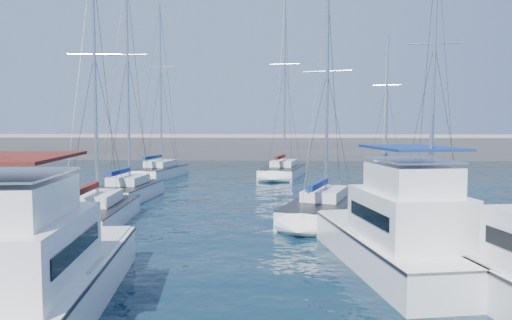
{
  "coord_description": "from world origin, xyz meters",
  "views": [
    {
      "loc": [
        -1.74,
        -17.41,
        5.05
      ],
      "look_at": [
        -2.92,
        9.96,
        3.0
      ],
      "focal_mm": 35.0,
      "sensor_mm": 36.0,
      "label": 1
    }
  ],
  "objects_px": {
    "sailboat_mid_d": "(433,207)",
    "motor_yacht_stbd_inner": "(398,237)",
    "sailboat_back_b": "(283,171)",
    "motor_yacht_port_inner": "(23,277)",
    "sailboat_mid_c": "(323,209)",
    "sailboat_mid_a": "(126,191)",
    "sailboat_mid_b": "(94,214)",
    "sailboat_back_a": "(159,171)",
    "sailboat_back_c": "(385,169)"
  },
  "relations": [
    {
      "from": "sailboat_mid_d",
      "to": "motor_yacht_stbd_inner",
      "type": "bearing_deg",
      "value": -107.84
    },
    {
      "from": "motor_yacht_stbd_inner",
      "to": "sailboat_back_b",
      "type": "bearing_deg",
      "value": 86.86
    },
    {
      "from": "motor_yacht_port_inner",
      "to": "sailboat_mid_d",
      "type": "bearing_deg",
      "value": 37.96
    },
    {
      "from": "sailboat_back_b",
      "to": "sailboat_mid_c",
      "type": "bearing_deg",
      "value": -73.11
    },
    {
      "from": "sailboat_mid_d",
      "to": "sailboat_back_b",
      "type": "xyz_separation_m",
      "value": [
        -7.86,
        19.68,
        0.03
      ]
    },
    {
      "from": "motor_yacht_port_inner",
      "to": "sailboat_mid_a",
      "type": "xyz_separation_m",
      "value": [
        -3.51,
        20.11,
        -0.59
      ]
    },
    {
      "from": "sailboat_mid_a",
      "to": "sailboat_back_b",
      "type": "height_order",
      "value": "sailboat_back_b"
    },
    {
      "from": "sailboat_mid_b",
      "to": "sailboat_back_b",
      "type": "relative_size",
      "value": 0.8
    },
    {
      "from": "motor_yacht_stbd_inner",
      "to": "sailboat_mid_b",
      "type": "xyz_separation_m",
      "value": [
        -13.25,
        7.1,
        -0.62
      ]
    },
    {
      "from": "motor_yacht_stbd_inner",
      "to": "sailboat_mid_a",
      "type": "height_order",
      "value": "sailboat_mid_a"
    },
    {
      "from": "sailboat_back_a",
      "to": "motor_yacht_port_inner",
      "type": "bearing_deg",
      "value": -70.95
    },
    {
      "from": "sailboat_mid_b",
      "to": "motor_yacht_port_inner",
      "type": "bearing_deg",
      "value": -81.39
    },
    {
      "from": "motor_yacht_stbd_inner",
      "to": "sailboat_back_b",
      "type": "relative_size",
      "value": 0.56
    },
    {
      "from": "sailboat_back_b",
      "to": "sailboat_mid_d",
      "type": "bearing_deg",
      "value": -56.68
    },
    {
      "from": "sailboat_mid_a",
      "to": "sailboat_back_a",
      "type": "xyz_separation_m",
      "value": [
        -1.06,
        13.38,
        0.01
      ]
    },
    {
      "from": "motor_yacht_stbd_inner",
      "to": "sailboat_mid_c",
      "type": "distance_m",
      "value": 9.43
    },
    {
      "from": "sailboat_mid_c",
      "to": "sailboat_back_b",
      "type": "bearing_deg",
      "value": 112.86
    },
    {
      "from": "sailboat_mid_a",
      "to": "sailboat_mid_b",
      "type": "height_order",
      "value": "sailboat_mid_a"
    },
    {
      "from": "motor_yacht_port_inner",
      "to": "sailboat_mid_a",
      "type": "bearing_deg",
      "value": 93.11
    },
    {
      "from": "motor_yacht_stbd_inner",
      "to": "sailboat_back_c",
      "type": "bearing_deg",
      "value": 68.6
    },
    {
      "from": "sailboat_back_a",
      "to": "sailboat_back_c",
      "type": "height_order",
      "value": "sailboat_back_a"
    },
    {
      "from": "sailboat_mid_a",
      "to": "sailboat_back_c",
      "type": "bearing_deg",
      "value": 43.64
    },
    {
      "from": "sailboat_mid_c",
      "to": "sailboat_back_c",
      "type": "distance_m",
      "value": 24.57
    },
    {
      "from": "sailboat_mid_a",
      "to": "motor_yacht_stbd_inner",
      "type": "bearing_deg",
      "value": -43.44
    },
    {
      "from": "sailboat_mid_b",
      "to": "sailboat_back_c",
      "type": "distance_m",
      "value": 32.07
    },
    {
      "from": "motor_yacht_stbd_inner",
      "to": "sailboat_mid_b",
      "type": "bearing_deg",
      "value": 141.66
    },
    {
      "from": "sailboat_mid_b",
      "to": "sailboat_mid_c",
      "type": "height_order",
      "value": "sailboat_mid_b"
    },
    {
      "from": "sailboat_back_c",
      "to": "sailboat_mid_b",
      "type": "bearing_deg",
      "value": -112.92
    },
    {
      "from": "motor_yacht_stbd_inner",
      "to": "sailboat_mid_b",
      "type": "relative_size",
      "value": 0.71
    },
    {
      "from": "sailboat_mid_d",
      "to": "sailboat_back_c",
      "type": "xyz_separation_m",
      "value": [
        2.21,
        22.56,
        -0.0
      ]
    },
    {
      "from": "sailboat_mid_b",
      "to": "sailboat_back_c",
      "type": "relative_size",
      "value": 0.96
    },
    {
      "from": "sailboat_back_a",
      "to": "sailboat_back_b",
      "type": "distance_m",
      "value": 11.58
    },
    {
      "from": "motor_yacht_stbd_inner",
      "to": "sailboat_back_b",
      "type": "xyz_separation_m",
      "value": [
        -3.63,
        29.53,
        -0.58
      ]
    },
    {
      "from": "motor_yacht_stbd_inner",
      "to": "sailboat_mid_b",
      "type": "height_order",
      "value": "sailboat_mid_b"
    },
    {
      "from": "sailboat_back_b",
      "to": "sailboat_mid_b",
      "type": "bearing_deg",
      "value": -101.66
    },
    {
      "from": "sailboat_mid_b",
      "to": "sailboat_back_c",
      "type": "bearing_deg",
      "value": 48.24
    },
    {
      "from": "sailboat_mid_a",
      "to": "sailboat_mid_c",
      "type": "relative_size",
      "value": 1.23
    },
    {
      "from": "motor_yacht_port_inner",
      "to": "sailboat_back_a",
      "type": "relative_size",
      "value": 0.66
    },
    {
      "from": "sailboat_mid_a",
      "to": "sailboat_mid_d",
      "type": "height_order",
      "value": "sailboat_mid_a"
    },
    {
      "from": "motor_yacht_stbd_inner",
      "to": "sailboat_mid_a",
      "type": "xyz_separation_m",
      "value": [
        -14.11,
        15.25,
        -0.59
      ]
    },
    {
      "from": "sailboat_mid_c",
      "to": "sailboat_mid_d",
      "type": "xyz_separation_m",
      "value": [
        5.96,
        0.61,
        0.02
      ]
    },
    {
      "from": "motor_yacht_port_inner",
      "to": "sailboat_mid_c",
      "type": "distance_m",
      "value": 16.67
    },
    {
      "from": "sailboat_back_a",
      "to": "sailboat_back_b",
      "type": "xyz_separation_m",
      "value": [
        11.54,
        0.9,
        -0.0
      ]
    },
    {
      "from": "sailboat_mid_a",
      "to": "motor_yacht_port_inner",
      "type": "bearing_deg",
      "value": -76.31
    },
    {
      "from": "motor_yacht_port_inner",
      "to": "sailboat_back_b",
      "type": "bearing_deg",
      "value": 71.75
    },
    {
      "from": "sailboat_mid_b",
      "to": "sailboat_mid_c",
      "type": "relative_size",
      "value": 1.09
    },
    {
      "from": "sailboat_mid_a",
      "to": "sailboat_back_c",
      "type": "height_order",
      "value": "sailboat_mid_a"
    },
    {
      "from": "motor_yacht_stbd_inner",
      "to": "sailboat_mid_a",
      "type": "bearing_deg",
      "value": 122.63
    },
    {
      "from": "sailboat_mid_b",
      "to": "sailboat_mid_c",
      "type": "xyz_separation_m",
      "value": [
        11.52,
        2.14,
        -0.01
      ]
    },
    {
      "from": "sailboat_mid_d",
      "to": "sailboat_back_a",
      "type": "xyz_separation_m",
      "value": [
        -19.4,
        18.78,
        0.03
      ]
    }
  ]
}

